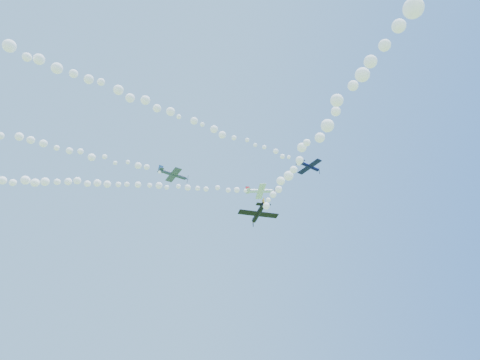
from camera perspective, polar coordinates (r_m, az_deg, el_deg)
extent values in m
cylinder|color=white|center=(103.99, 2.80, -1.57)|extent=(6.75, 1.47, 1.32)
cone|color=white|center=(104.65, 4.75, -1.56)|extent=(0.90, 0.95, 0.93)
cone|color=red|center=(104.75, 5.01, -1.56)|extent=(0.37, 0.34, 0.33)
cube|color=black|center=(104.72, 4.94, -1.56)|extent=(0.19, 0.19, 2.11)
cube|color=white|center=(103.97, 2.96, -1.63)|extent=(2.40, 8.32, 0.32)
cube|color=white|center=(103.56, 1.16, -1.55)|extent=(1.20, 2.96, 0.17)
cube|color=red|center=(103.84, 1.09, -1.25)|extent=(1.13, 0.21, 1.39)
sphere|color=black|center=(104.35, 3.29, -1.36)|extent=(0.91, 0.88, 0.85)
cylinder|color=#0D0E3B|center=(87.62, 9.74, 1.97)|extent=(5.06, 2.88, 0.93)
cone|color=#0D0E3B|center=(89.30, 11.08, 1.36)|extent=(0.87, 0.90, 0.72)
cone|color=silver|center=(89.54, 11.26, 1.28)|extent=(0.35, 0.33, 0.25)
cube|color=black|center=(89.48, 11.21, 1.30)|extent=(0.12, 0.21, 1.66)
cube|color=#0D0E3B|center=(87.69, 9.85, 1.86)|extent=(3.72, 6.44, 0.40)
cube|color=#0D0E3B|center=(86.29, 8.58, 2.51)|extent=(1.57, 2.37, 0.18)
cube|color=silver|center=(86.53, 8.52, 2.79)|extent=(0.81, 0.44, 1.08)
sphere|color=black|center=(88.24, 10.07, 1.98)|extent=(0.83, 0.85, 0.67)
cylinder|color=#3D4659|center=(80.94, -9.59, 0.83)|extent=(5.56, 1.79, 1.21)
cone|color=#3D4659|center=(81.55, -7.65, 0.20)|extent=(0.82, 0.85, 0.78)
cone|color=navy|center=(81.65, -7.38, 0.12)|extent=(0.34, 0.31, 0.28)
cube|color=black|center=(81.62, -7.45, 0.14)|extent=(0.25, 0.24, 1.73)
cube|color=#3D4659|center=(80.93, -9.46, 0.71)|extent=(3.11, 6.85, 0.82)
cube|color=#3D4659|center=(80.53, -11.23, 1.38)|extent=(1.38, 2.49, 0.34)
cube|color=navy|center=(80.74, -11.20, 1.70)|extent=(0.96, 0.38, 1.16)
sphere|color=black|center=(81.24, -9.04, 0.88)|extent=(0.87, 0.85, 0.76)
cylinder|color=black|center=(72.28, 2.67, -4.66)|extent=(1.31, 6.02, 1.43)
cone|color=black|center=(74.89, 1.93, -5.91)|extent=(0.85, 0.83, 0.86)
cone|color=gold|center=(75.26, 1.83, -6.07)|extent=(0.30, 0.34, 0.31)
cube|color=black|center=(75.16, 1.86, -6.03)|extent=(0.16, 0.25, 1.87)
cube|color=black|center=(72.41, 2.62, -4.84)|extent=(7.40, 2.05, 0.31)
cube|color=black|center=(70.17, 3.33, -3.52)|extent=(2.62, 1.04, 0.17)
cube|color=gold|center=(70.40, 3.32, -3.11)|extent=(0.17, 1.06, 1.27)
sphere|color=black|center=(73.15, 2.46, -4.74)|extent=(0.77, 0.83, 0.78)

